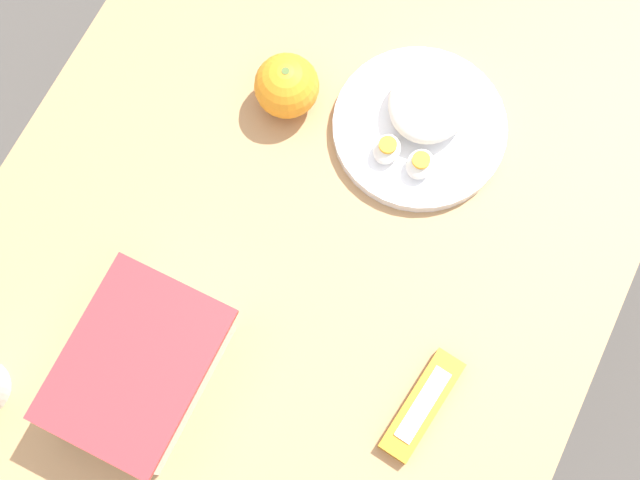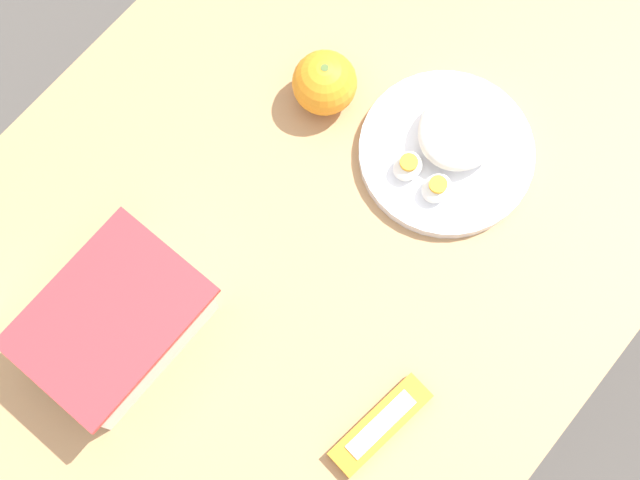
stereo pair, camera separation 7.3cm
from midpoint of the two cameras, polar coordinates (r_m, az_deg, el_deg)
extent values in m
plane|color=#4C4742|center=(1.85, -2.28, -7.45)|extent=(10.00, 10.00, 0.00)
cube|color=#AD7F51|center=(1.14, -3.69, -1.72)|extent=(1.19, 0.79, 0.03)
cylinder|color=#936C45|center=(1.66, 16.34, 6.20)|extent=(0.06, 0.06, 0.72)
cube|color=white|center=(1.08, -13.28, -8.32)|extent=(0.19, 0.14, 0.08)
cube|color=beige|center=(1.09, -13.11, -8.43)|extent=(0.18, 0.13, 0.06)
cube|color=red|center=(1.03, -13.86, -7.94)|extent=(0.21, 0.16, 0.01)
ellipsoid|color=gray|center=(1.07, -14.69, -10.82)|extent=(0.07, 0.05, 0.03)
ellipsoid|color=gray|center=(1.07, -12.83, -8.56)|extent=(0.05, 0.04, 0.03)
ellipsoid|color=gray|center=(1.07, -11.69, -5.91)|extent=(0.04, 0.04, 0.03)
sphere|color=orange|center=(1.16, -3.96, 9.61)|extent=(0.08, 0.08, 0.08)
cylinder|color=#4C662D|center=(1.12, -4.10, 10.51)|extent=(0.01, 0.01, 0.00)
cylinder|color=white|center=(1.17, 4.61, 6.97)|extent=(0.23, 0.23, 0.02)
ellipsoid|color=white|center=(1.15, 5.28, 8.68)|extent=(0.12, 0.11, 0.05)
ellipsoid|color=white|center=(1.13, 4.59, 4.65)|extent=(0.04, 0.03, 0.02)
cylinder|color=#F4A823|center=(1.12, 4.65, 4.92)|extent=(0.02, 0.02, 0.01)
ellipsoid|color=white|center=(1.13, 2.48, 5.62)|extent=(0.04, 0.03, 0.02)
cylinder|color=#F4A823|center=(1.12, 2.51, 5.90)|extent=(0.02, 0.02, 0.01)
cube|color=orange|center=(1.08, 4.62, -10.74)|extent=(0.14, 0.06, 0.02)
cube|color=white|center=(1.07, 4.66, -10.68)|extent=(0.10, 0.03, 0.00)
camera|label=1|loc=(0.04, -91.92, -6.50)|focal=50.00mm
camera|label=2|loc=(0.04, 88.08, 6.50)|focal=50.00mm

